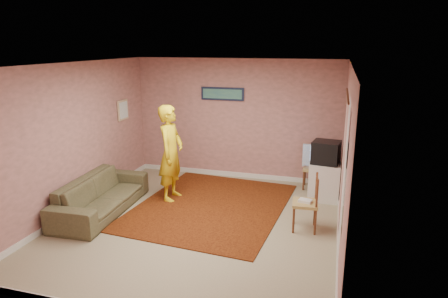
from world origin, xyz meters
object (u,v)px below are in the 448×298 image
(crt_tv, at_px, (326,152))
(tv_cabinet, at_px, (324,181))
(chair_b, at_px, (305,197))
(sofa, at_px, (101,195))
(chair_a, at_px, (313,164))
(person, at_px, (171,153))

(crt_tv, bearing_deg, tv_cabinet, 0.00)
(chair_b, height_order, sofa, chair_b)
(sofa, bearing_deg, chair_b, -88.09)
(crt_tv, height_order, chair_b, crt_tv)
(tv_cabinet, bearing_deg, chair_a, 114.40)
(crt_tv, bearing_deg, chair_a, 123.22)
(chair_a, bearing_deg, tv_cabinet, -65.12)
(tv_cabinet, xyz_separation_m, chair_a, (-0.24, 0.54, 0.17))
(tv_cabinet, height_order, sofa, tv_cabinet)
(chair_b, height_order, person, person)
(crt_tv, height_order, person, person)
(chair_b, bearing_deg, sofa, -90.04)
(tv_cabinet, bearing_deg, chair_b, -99.79)
(sofa, bearing_deg, tv_cabinet, -68.63)
(person, bearing_deg, crt_tv, -74.31)
(crt_tv, xyz_separation_m, chair_b, (-0.24, -1.40, -0.37))
(chair_a, bearing_deg, person, -152.29)
(crt_tv, relative_size, chair_a, 1.19)
(sofa, bearing_deg, chair_a, -60.43)
(crt_tv, distance_m, sofa, 4.16)
(sofa, bearing_deg, crt_tv, -68.59)
(crt_tv, distance_m, person, 2.90)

